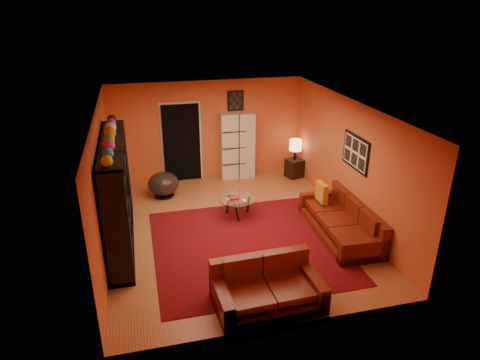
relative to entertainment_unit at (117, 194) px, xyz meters
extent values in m
plane|color=#98552F|center=(2.27, 0.00, -1.05)|extent=(6.00, 6.00, 0.00)
plane|color=white|center=(2.27, 0.00, 1.55)|extent=(6.00, 6.00, 0.00)
plane|color=#D0562D|center=(2.27, 3.00, 0.25)|extent=(6.00, 0.00, 6.00)
plane|color=#D0562D|center=(2.27, -3.00, 0.25)|extent=(6.00, 0.00, 6.00)
plane|color=#D0562D|center=(-0.23, 0.00, 0.25)|extent=(0.00, 6.00, 6.00)
plane|color=#D0562D|center=(4.78, 0.00, 0.25)|extent=(0.00, 6.00, 6.00)
cube|color=#4F090F|center=(2.38, -0.70, -1.04)|extent=(3.60, 3.60, 0.01)
cube|color=black|center=(1.57, 2.96, -0.03)|extent=(0.95, 0.10, 2.04)
cube|color=black|center=(4.75, -0.30, 0.55)|extent=(0.03, 1.00, 0.70)
cube|color=black|center=(3.02, 2.98, 1.00)|extent=(0.42, 0.03, 0.52)
cube|color=black|center=(0.00, 0.00, 0.00)|extent=(0.45, 3.00, 2.10)
imported|color=black|center=(0.05, 0.03, -0.04)|extent=(1.02, 0.13, 0.59)
cube|color=#54140B|center=(4.32, -0.72, -0.89)|extent=(1.04, 2.34, 0.32)
cube|color=#54140B|center=(4.71, -0.73, -0.62)|extent=(0.27, 2.31, 0.85)
cube|color=#54140B|center=(4.28, -1.78, -0.74)|extent=(0.95, 0.22, 0.62)
cube|color=#54140B|center=(4.37, 0.35, -0.74)|extent=(0.95, 0.22, 0.62)
cube|color=#54140B|center=(4.26, -1.36, -0.58)|extent=(0.75, 0.66, 0.12)
cube|color=#54140B|center=(4.29, -0.71, -0.58)|extent=(0.75, 0.66, 0.12)
cube|color=#54140B|center=(4.31, -0.07, -0.58)|extent=(0.75, 0.66, 0.12)
cube|color=#54140B|center=(2.24, -2.50, -0.89)|extent=(1.70, 1.06, 0.32)
cube|color=#54140B|center=(2.22, -2.09, -0.62)|extent=(1.67, 0.25, 0.85)
cube|color=#54140B|center=(2.98, -2.47, -0.74)|extent=(0.22, 1.00, 0.62)
cube|color=#54140B|center=(1.50, -2.53, -0.74)|extent=(0.22, 1.00, 0.62)
cube|color=#54140B|center=(2.56, -2.53, -0.58)|extent=(0.66, 0.80, 0.12)
cube|color=#54140B|center=(1.92, -2.55, -0.58)|extent=(0.66, 0.80, 0.12)
cube|color=orange|center=(4.22, 0.01, -0.42)|extent=(0.12, 0.42, 0.42)
cylinder|color=silver|center=(2.49, 0.56, -0.62)|extent=(0.85, 0.85, 0.02)
cylinder|color=black|center=(2.75, 0.61, -0.84)|extent=(0.05, 0.05, 0.41)
cylinder|color=black|center=(2.32, 0.75, -0.84)|extent=(0.05, 0.05, 0.41)
cylinder|color=black|center=(2.41, 0.30, -0.84)|extent=(0.05, 0.05, 0.41)
cube|color=silver|center=(3.03, 2.80, -0.17)|extent=(0.90, 0.44, 1.77)
cylinder|color=black|center=(0.98, 2.00, -1.03)|extent=(0.44, 0.44, 0.03)
cylinder|color=black|center=(0.98, 2.00, -0.95)|extent=(0.06, 0.06, 0.15)
ellipsoid|color=#3F3838|center=(0.98, 2.00, -0.72)|extent=(0.76, 0.76, 0.57)
cube|color=black|center=(4.53, 2.42, -0.80)|extent=(0.49, 0.49, 0.50)
cylinder|color=black|center=(4.53, 2.42, -0.42)|extent=(0.08, 0.08, 0.26)
cylinder|color=#F5BB86|center=(4.53, 2.42, -0.14)|extent=(0.33, 0.33, 0.29)
camera|label=1|loc=(0.51, -7.70, 3.40)|focal=32.00mm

